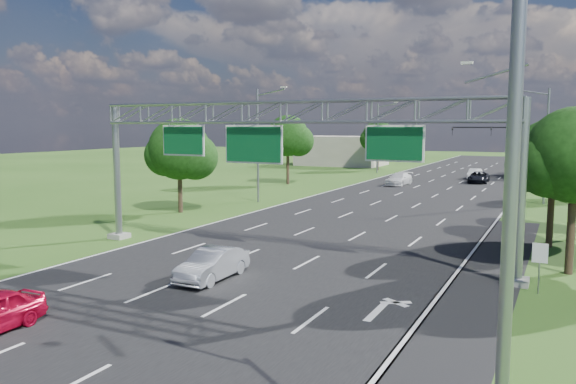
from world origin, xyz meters
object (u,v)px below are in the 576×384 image
Objects in this scene: sign_gantry at (285,124)px; traffic_signal at (519,139)px; box_truck at (524,164)px; silver_sedan at (212,264)px; regulatory_sign at (540,258)px.

sign_gantry reaches higher than traffic_signal.
traffic_signal reaches higher than box_truck.
sign_gantry is at bearing 77.71° from silver_sedan.
sign_gantry is at bearing -97.68° from traffic_signal.
regulatory_sign reaches higher than silver_sedan.
regulatory_sign is 0.50× the size of silver_sedan.
box_truck is (-4.40, 57.00, 0.22)m from regulatory_sign.
silver_sedan is at bearing -162.49° from regulatory_sign.
traffic_signal is (-4.92, 54.02, 3.66)m from regulatory_sign.
traffic_signal is at bearing 82.32° from sign_gantry.
sign_gantry is 53.51m from traffic_signal.
regulatory_sign is 0.17× the size of traffic_signal.
sign_gantry reaches higher than regulatory_sign.
regulatory_sign is at bearing -79.19° from box_truck.
sign_gantry is at bearing 175.17° from regulatory_sign.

